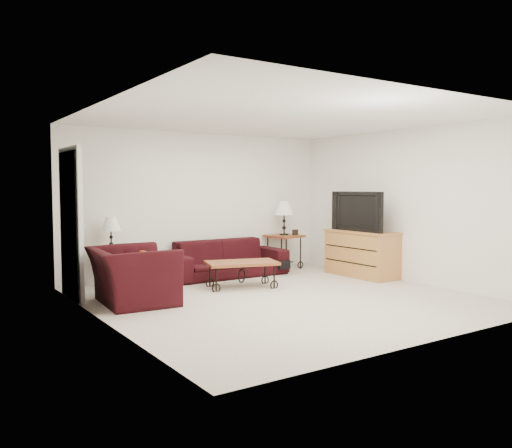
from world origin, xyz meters
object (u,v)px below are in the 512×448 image
(backpack, at_px, (280,262))
(lamp_left, at_px, (111,234))
(television, at_px, (361,211))
(lamp_right, at_px, (284,218))
(coffee_table, at_px, (242,274))
(sofa, at_px, (226,258))
(side_table_right, at_px, (284,252))
(side_table_left, at_px, (112,269))
(tv_stand, at_px, (362,254))
(armchair, at_px, (133,276))

(backpack, bearing_deg, lamp_left, 151.83)
(backpack, bearing_deg, television, -59.22)
(lamp_right, height_order, coffee_table, lamp_right)
(lamp_left, distance_m, backpack, 2.98)
(sofa, bearing_deg, side_table_right, 7.37)
(side_table_left, xyz_separation_m, backpack, (2.87, -0.53, -0.05))
(lamp_right, bearing_deg, lamp_left, 180.00)
(sofa, relative_size, side_table_right, 3.36)
(coffee_table, xyz_separation_m, tv_stand, (2.30, -0.27, 0.19))
(coffee_table, distance_m, television, 2.47)
(coffee_table, xyz_separation_m, armchair, (-1.81, -0.16, 0.17))
(tv_stand, height_order, backpack, tv_stand)
(side_table_left, relative_size, side_table_right, 0.85)
(tv_stand, distance_m, television, 0.74)
(side_table_right, xyz_separation_m, coffee_table, (-1.70, -1.20, -0.12))
(lamp_right, xyz_separation_m, backpack, (-0.48, -0.53, -0.73))
(lamp_left, xyz_separation_m, backpack, (2.87, -0.53, -0.59))
(lamp_right, distance_m, backpack, 1.03)
(side_table_left, height_order, television, television)
(lamp_right, distance_m, coffee_table, 2.22)
(sofa, distance_m, armchair, 2.43)
(coffee_table, relative_size, tv_stand, 0.82)
(coffee_table, bearing_deg, sofa, 73.03)
(side_table_left, xyz_separation_m, side_table_right, (3.35, -0.00, 0.05))
(tv_stand, distance_m, backpack, 1.43)
(sofa, height_order, lamp_left, lamp_left)
(television, bearing_deg, tv_stand, 90.00)
(lamp_right, xyz_separation_m, tv_stand, (0.59, -1.47, -0.57))
(lamp_left, relative_size, tv_stand, 0.41)
(lamp_right, relative_size, television, 0.54)
(coffee_table, relative_size, television, 0.91)
(lamp_left, relative_size, armchair, 0.47)
(armchair, bearing_deg, television, -88.00)
(coffee_table, distance_m, tv_stand, 2.32)
(side_table_left, distance_m, lamp_right, 3.42)
(backpack, bearing_deg, coffee_table, -169.07)
(lamp_left, bearing_deg, side_table_right, -0.00)
(television, bearing_deg, side_table_right, -158.65)
(side_table_left, xyz_separation_m, coffee_table, (1.64, -1.20, -0.07))
(lamp_left, xyz_separation_m, lamp_right, (3.35, -0.00, 0.14))
(backpack, bearing_deg, tv_stand, -58.68)
(coffee_table, height_order, backpack, backpack)
(sofa, bearing_deg, coffee_table, -106.97)
(side_table_right, bearing_deg, coffee_table, -144.84)
(sofa, bearing_deg, armchair, -150.98)
(coffee_table, bearing_deg, television, -6.72)
(sofa, bearing_deg, lamp_left, 174.74)
(lamp_right, relative_size, armchair, 0.55)
(side_table_left, height_order, side_table_right, side_table_right)
(lamp_left, distance_m, coffee_table, 2.13)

